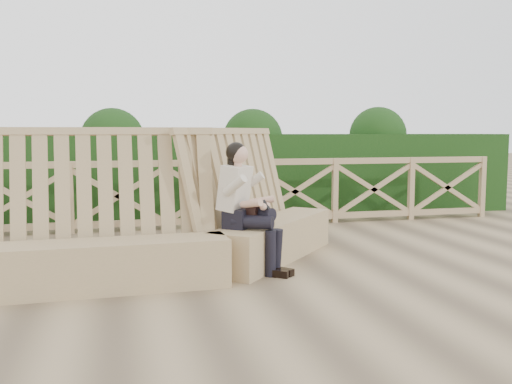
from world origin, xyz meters
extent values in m
plane|color=brown|center=(0.00, 0.00, 0.00)|extent=(60.00, 60.00, 0.00)
cube|color=#978056|center=(-1.56, 0.14, 0.24)|extent=(2.37, 0.58, 0.49)
cube|color=#978056|center=(-1.57, 0.41, 0.82)|extent=(2.36, 0.53, 1.60)
cube|color=#978056|center=(0.38, 1.06, 0.24)|extent=(1.92, 2.11, 0.49)
cube|color=#978056|center=(0.18, 1.24, 0.82)|extent=(1.88, 2.07, 1.60)
cube|color=black|center=(-0.15, 0.60, 0.59)|extent=(0.42, 0.44, 0.22)
cube|color=beige|center=(-0.19, 0.63, 0.93)|extent=(0.46, 0.48, 0.52)
sphere|color=tan|center=(-0.15, 0.60, 1.30)|extent=(0.29, 0.29, 0.21)
sphere|color=black|center=(-0.18, 0.62, 1.32)|extent=(0.32, 0.32, 0.23)
cylinder|color=black|center=(-0.04, 0.40, 0.57)|extent=(0.45, 0.40, 0.15)
cylinder|color=black|center=(0.04, 0.54, 0.64)|extent=(0.45, 0.40, 0.16)
cylinder|color=black|center=(0.12, 0.26, 0.24)|extent=(0.17, 0.17, 0.49)
cylinder|color=black|center=(0.21, 0.34, 0.24)|extent=(0.17, 0.17, 0.49)
cube|color=black|center=(0.19, 0.20, 0.04)|extent=(0.24, 0.22, 0.08)
cube|color=black|center=(0.27, 0.27, 0.04)|extent=(0.24, 0.22, 0.08)
cube|color=black|center=(0.00, 0.50, 0.69)|extent=(0.22, 0.24, 0.14)
cube|color=black|center=(0.11, 0.39, 0.75)|extent=(0.11, 0.11, 0.12)
cube|color=#978158|center=(0.00, 3.50, 1.05)|extent=(10.10, 0.07, 0.10)
cube|color=#978158|center=(0.00, 3.50, 0.12)|extent=(10.10, 0.07, 0.10)
cube|color=black|center=(0.00, 4.70, 0.75)|extent=(12.00, 1.20, 1.50)
camera|label=1|loc=(-1.47, -5.52, 1.55)|focal=40.00mm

